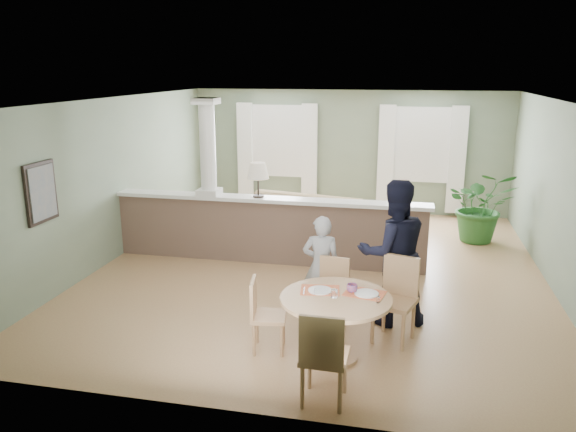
% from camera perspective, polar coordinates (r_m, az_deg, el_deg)
% --- Properties ---
extents(ground, '(8.00, 8.00, 0.00)m').
position_cam_1_polar(ground, '(9.15, 3.13, -5.44)').
color(ground, tan).
rests_on(ground, ground).
extents(room_shell, '(7.02, 8.02, 2.71)m').
position_cam_1_polar(room_shell, '(9.31, 3.73, 6.43)').
color(room_shell, gray).
rests_on(room_shell, ground).
extents(pony_wall, '(5.32, 0.38, 2.70)m').
position_cam_1_polar(pony_wall, '(9.31, -2.61, -0.50)').
color(pony_wall, brown).
rests_on(pony_wall, ground).
extents(sofa, '(2.97, 1.64, 0.82)m').
position_cam_1_polar(sofa, '(10.49, 1.09, -0.40)').
color(sofa, olive).
rests_on(sofa, ground).
extents(houseplant, '(1.26, 1.11, 1.35)m').
position_cam_1_polar(houseplant, '(11.01, 19.03, 0.95)').
color(houseplant, '#265B24').
rests_on(houseplant, ground).
extents(dining_table, '(1.23, 1.23, 0.84)m').
position_cam_1_polar(dining_table, '(6.29, 4.92, -9.45)').
color(dining_table, tan).
rests_on(dining_table, ground).
extents(chair_far_boy, '(0.44, 0.44, 0.88)m').
position_cam_1_polar(chair_far_boy, '(7.08, 4.49, -7.47)').
color(chair_far_boy, tan).
rests_on(chair_far_boy, ground).
extents(chair_far_man, '(0.58, 0.58, 1.01)m').
position_cam_1_polar(chair_far_man, '(6.85, 10.98, -7.86)').
color(chair_far_man, tan).
rests_on(chair_far_man, ground).
extents(chair_near, '(0.45, 0.45, 0.99)m').
position_cam_1_polar(chair_near, '(5.48, 3.61, -13.84)').
color(chair_near, tan).
rests_on(chair_near, ground).
extents(chair_side, '(0.44, 0.44, 0.86)m').
position_cam_1_polar(chair_side, '(6.50, -2.58, -9.69)').
color(chair_side, tan).
rests_on(chair_side, ground).
extents(child_person, '(0.52, 0.36, 1.35)m').
position_cam_1_polar(child_person, '(7.33, 3.40, -5.09)').
color(child_person, gray).
rests_on(child_person, ground).
extents(man_person, '(1.09, 0.96, 1.86)m').
position_cam_1_polar(man_person, '(7.14, 10.64, -3.69)').
color(man_person, black).
rests_on(man_person, ground).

